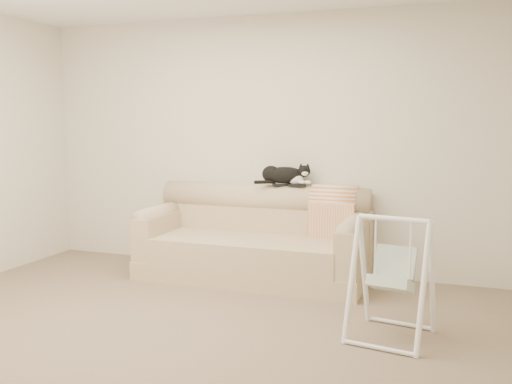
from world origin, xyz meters
TOP-DOWN VIEW (x-y plane):
  - ground_plane at (0.00, 0.00)m, footprint 5.00×5.00m
  - room_shell at (0.00, 0.00)m, footprint 5.04×4.04m
  - sofa at (0.01, 1.62)m, footprint 2.20×0.93m
  - remote_a at (0.21, 1.83)m, footprint 0.18×0.14m
  - remote_b at (0.38, 1.82)m, footprint 0.17×0.05m
  - tuxedo_cat at (0.24, 1.85)m, footprint 0.56×0.33m
  - throw_blanket at (0.75, 1.84)m, footprint 0.44×0.38m
  - baby_swing at (1.46, 0.45)m, footprint 0.62×0.65m

SIDE VIEW (x-z plane):
  - ground_plane at x=0.00m, z-range 0.00..0.00m
  - sofa at x=0.01m, z-range -0.10..0.80m
  - baby_swing at x=1.46m, z-range 0.00..0.88m
  - throw_blanket at x=0.75m, z-range 0.44..1.01m
  - remote_b at x=0.38m, z-range 0.90..0.92m
  - remote_a at x=0.21m, z-range 0.90..0.92m
  - tuxedo_cat at x=0.24m, z-range 0.89..1.12m
  - room_shell at x=0.00m, z-range 0.23..2.83m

